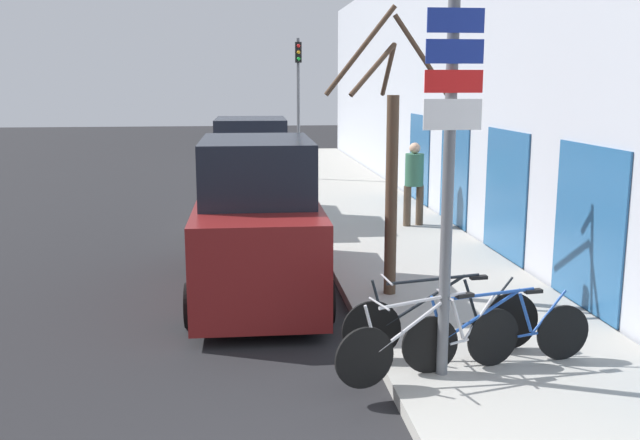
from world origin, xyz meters
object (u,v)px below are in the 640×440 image
(bicycle_2, at_px, (442,321))
(bicycle_0, at_px, (431,342))
(signpost, at_px, (449,173))
(street_tree, at_px, (390,168))
(pedestrian_near, at_px, (414,178))
(parked_car_1, at_px, (252,178))
(traffic_light, at_px, (298,90))
(bicycle_1, at_px, (498,333))
(parked_car_0, at_px, (257,225))

(bicycle_2, bearing_deg, bicycle_0, 149.91)
(signpost, relative_size, street_tree, 0.95)
(bicycle_2, bearing_deg, street_tree, -1.70)
(pedestrian_near, xyz_separation_m, street_tree, (-1.63, -5.00, 0.84))
(signpost, distance_m, parked_car_1, 9.41)
(signpost, height_order, pedestrian_near, signpost)
(signpost, xyz_separation_m, bicycle_0, (-0.14, -0.05, -1.81))
(parked_car_1, distance_m, street_tree, 6.44)
(traffic_light, bearing_deg, bicycle_2, -88.88)
(bicycle_0, distance_m, traffic_light, 16.37)
(bicycle_2, bearing_deg, bicycle_1, -133.44)
(signpost, distance_m, bicycle_2, 1.89)
(pedestrian_near, bearing_deg, parked_car_0, -145.21)
(bicycle_2, relative_size, traffic_light, 0.53)
(bicycle_0, distance_m, pedestrian_near, 8.33)
(parked_car_1, xyz_separation_m, pedestrian_near, (3.52, -1.09, 0.10))
(bicycle_2, distance_m, parked_car_0, 3.77)
(bicycle_1, height_order, bicycle_2, bicycle_2)
(parked_car_1, distance_m, pedestrian_near, 3.69)
(bicycle_2, height_order, traffic_light, traffic_light)
(bicycle_1, relative_size, pedestrian_near, 1.23)
(bicycle_1, height_order, street_tree, street_tree)
(bicycle_0, height_order, parked_car_0, parked_car_0)
(parked_car_1, bearing_deg, bicycle_0, -78.11)
(signpost, bearing_deg, bicycle_0, -162.00)
(bicycle_0, relative_size, bicycle_2, 0.91)
(bicycle_2, bearing_deg, parked_car_1, 8.91)
(signpost, xyz_separation_m, street_tree, (0.05, 3.05, -0.30))
(parked_car_1, bearing_deg, traffic_light, 77.84)
(bicycle_2, height_order, street_tree, street_tree)
(bicycle_0, height_order, pedestrian_near, pedestrian_near)
(signpost, bearing_deg, parked_car_1, 101.35)
(signpost, relative_size, pedestrian_near, 2.18)
(bicycle_0, bearing_deg, parked_car_0, 9.25)
(parked_car_0, distance_m, parked_car_1, 5.44)
(bicycle_1, relative_size, parked_car_1, 0.52)
(parked_car_0, xyz_separation_m, street_tree, (1.92, -0.65, 0.94))
(parked_car_0, bearing_deg, traffic_light, 82.98)
(pedestrian_near, bearing_deg, bicycle_0, -118.63)
(street_tree, bearing_deg, parked_car_0, 161.32)
(parked_car_0, bearing_deg, pedestrian_near, 51.60)
(bicycle_2, xyz_separation_m, parked_car_1, (-1.99, 8.57, 0.56))
(bicycle_2, height_order, parked_car_1, parked_car_1)
(parked_car_0, xyz_separation_m, pedestrian_near, (3.56, 4.35, 0.10))
(signpost, relative_size, bicycle_2, 1.67)
(bicycle_1, distance_m, parked_car_1, 9.35)
(bicycle_1, distance_m, pedestrian_near, 7.99)
(signpost, xyz_separation_m, traffic_light, (-0.14, 16.13, 0.69))
(pedestrian_near, bearing_deg, traffic_light, 86.83)
(bicycle_0, distance_m, bicycle_1, 0.84)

